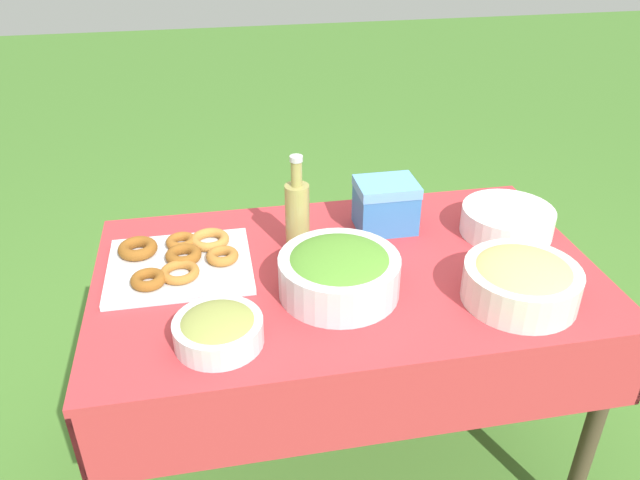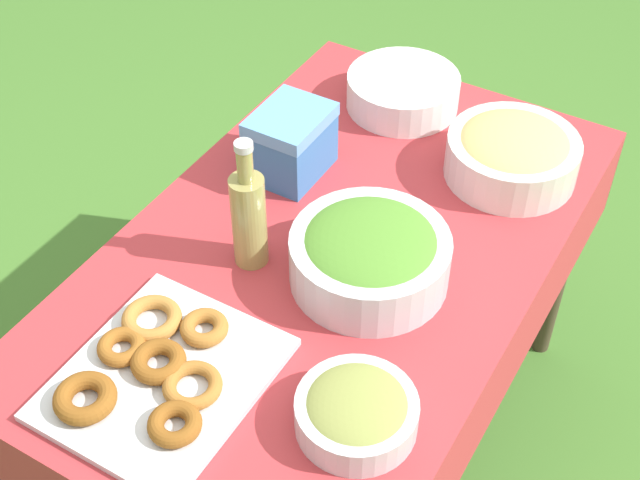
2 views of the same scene
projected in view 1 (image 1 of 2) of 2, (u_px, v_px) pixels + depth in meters
The scene contains 9 objects.
ground_plane at pixel (342, 456), 2.13m from camera, with size 14.00×14.00×0.00m, color #477A2D.
picnic_table at pixel (346, 299), 1.80m from camera, with size 1.39×0.83×0.77m.
salad_bowl at pixel (339, 271), 1.61m from camera, with size 0.32×0.32×0.13m.
pasta_bowl at pixel (521, 280), 1.59m from camera, with size 0.30×0.30×0.12m.
donut_platter at pixel (179, 260), 1.74m from camera, with size 0.39×0.34×0.05m.
plate_stack at pixel (507, 221), 1.89m from camera, with size 0.28×0.28×0.08m.
olive_oil_bottle at pixel (297, 215), 1.77m from camera, with size 0.07×0.07×0.30m.
olive_bowl at pixel (218, 329), 1.45m from camera, with size 0.21×0.21×0.08m.
cooler_box at pixel (386, 205), 1.90m from camera, with size 0.18×0.15×0.16m.
Camera 1 is at (-0.35, -1.42, 1.73)m, focal length 35.00 mm.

